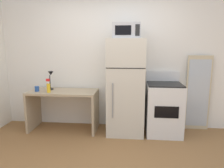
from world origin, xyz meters
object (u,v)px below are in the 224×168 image
desk (64,102)px  microwave (126,31)px  refrigerator (126,87)px  leaning_mirror (198,93)px  spray_bottle (48,87)px  oven_range (164,108)px  coffee_mug (37,89)px  desk_lamp (51,77)px

desk → microwave: 1.73m
refrigerator → leaning_mirror: 1.37m
spray_bottle → oven_range: size_ratio=0.23×
oven_range → leaning_mirror: size_ratio=0.79×
oven_range → coffee_mug: bearing=-177.9°
oven_range → leaning_mirror: (0.66, 0.26, 0.23)m
desk_lamp → coffee_mug: size_ratio=3.72×
microwave → oven_range: bearing=2.7°
desk → oven_range: size_ratio=1.14×
spray_bottle → leaning_mirror: 2.74m
desk → coffee_mug: 0.54m
spray_bottle → microwave: microwave is taller
refrigerator → oven_range: (0.68, 0.01, -0.38)m
desk_lamp → spray_bottle: desk_lamp is taller
refrigerator → oven_range: 0.78m
desk → coffee_mug: size_ratio=13.17×
oven_range → leaning_mirror: bearing=21.2°
desk_lamp → coffee_mug: bearing=-140.1°
desk → spray_bottle: size_ratio=5.03×
refrigerator → microwave: 0.97m
desk_lamp → coffee_mug: desk_lamp is taller
refrigerator → oven_range: refrigerator is taller
desk → microwave: microwave is taller
desk_lamp → refrigerator: size_ratio=0.21×
coffee_mug → leaning_mirror: leaning_mirror is taller
coffee_mug → refrigerator: (1.62, 0.07, 0.05)m
refrigerator → oven_range: bearing=0.9°
coffee_mug → refrigerator: refrigerator is taller
desk → microwave: (1.16, -0.04, 1.29)m
desk → spray_bottle: 0.41m
coffee_mug → microwave: size_ratio=0.21×
refrigerator → spray_bottle: bearing=-174.0°
desk_lamp → refrigerator: bearing=-3.7°
desk → spray_bottle: bearing=-142.2°
desk → oven_range: (1.84, -0.01, -0.06)m
desk_lamp → microwave: (1.42, -0.11, 0.83)m
spray_bottle → desk_lamp: bearing=101.7°
coffee_mug → microwave: bearing=1.9°
spray_bottle → microwave: bearing=5.1°
refrigerator → coffee_mug: bearing=-177.4°
microwave → desk: bearing=178.1°
oven_range → spray_bottle: bearing=-175.7°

